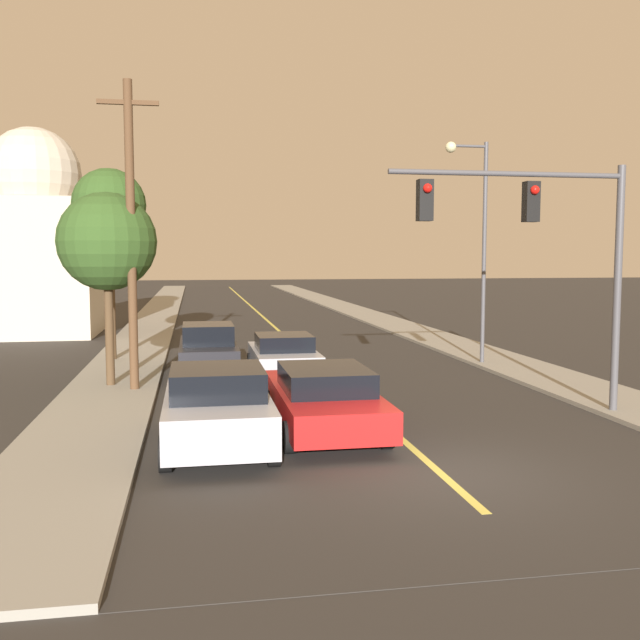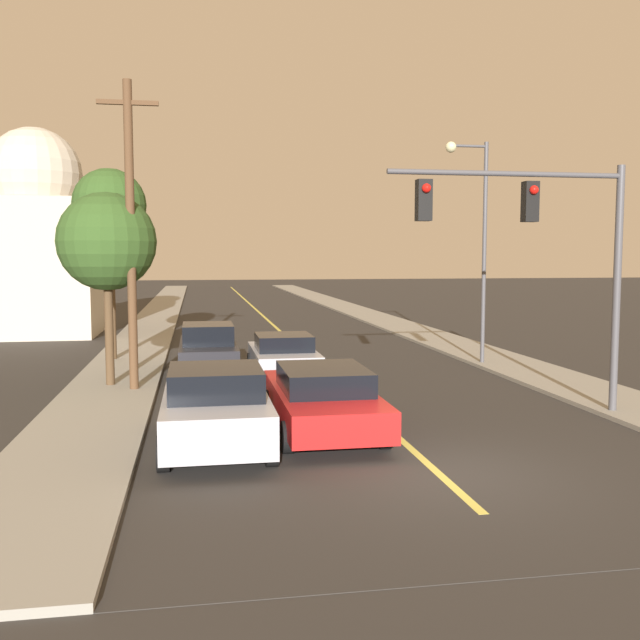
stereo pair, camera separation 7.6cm
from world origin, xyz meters
TOP-DOWN VIEW (x-y plane):
  - ground_plane at (0.00, 0.00)m, footprint 200.00×200.00m
  - road_surface at (0.00, 36.00)m, footprint 10.35×80.00m
  - sidewalk_left at (-6.42, 36.00)m, footprint 2.50×80.00m
  - sidewalk_right at (6.42, 36.00)m, footprint 2.50×80.00m
  - car_near_lane_front at (-1.45, 3.25)m, footprint 2.11×5.16m
  - car_near_lane_second at (-1.45, 10.15)m, footprint 2.00×4.14m
  - car_outer_lane_front at (-3.72, 2.24)m, footprint 2.10×4.39m
  - car_outer_lane_second at (-3.72, 11.04)m, footprint 1.88×4.47m
  - traffic_signal_mast at (3.68, 3.65)m, footprint 5.62×0.42m
  - streetlamp_right at (5.21, 11.33)m, footprint 1.49×0.36m
  - utility_pole_left at (-5.77, 8.36)m, footprint 1.60×0.24m
  - tree_left_near at (-6.49, 9.11)m, footprint 2.72×2.72m
  - tree_left_far at (-6.98, 14.30)m, footprint 2.52×2.52m
  - domed_building_left at (-11.39, 23.88)m, footprint 5.44×5.44m

SIDE VIEW (x-z plane):
  - ground_plane at x=0.00m, z-range 0.00..0.00m
  - road_surface at x=0.00m, z-range 0.00..0.01m
  - sidewalk_left at x=-6.42m, z-range 0.00..0.12m
  - sidewalk_right at x=6.42m, z-range 0.00..0.12m
  - car_near_lane_second at x=-1.45m, z-range 0.02..1.37m
  - car_near_lane_front at x=-1.45m, z-range 0.03..1.44m
  - car_outer_lane_second at x=-3.72m, z-range 0.00..1.62m
  - car_outer_lane_front at x=-3.72m, z-range 0.01..1.63m
  - tree_left_near at x=-6.49m, z-range 1.43..6.80m
  - traffic_signal_mast at x=3.68m, z-range 1.39..7.08m
  - utility_pole_left at x=-5.77m, z-range 0.28..8.53m
  - domed_building_left at x=-11.39m, z-range -0.37..9.29m
  - streetlamp_right at x=5.21m, z-range 1.11..8.49m
  - tree_left_far at x=-6.98m, z-range 2.12..8.75m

